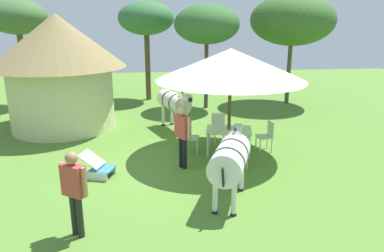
{
  "coord_description": "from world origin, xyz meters",
  "views": [
    {
      "loc": [
        -0.56,
        -9.5,
        3.9
      ],
      "look_at": [
        0.62,
        0.22,
        1.0
      ],
      "focal_mm": 34.27,
      "sensor_mm": 36.0,
      "label": 1
    }
  ],
  "objects_px": {
    "acacia_tree_right_background": "(207,24)",
    "patio_chair_near_lawn": "(219,125)",
    "patio_chair_west_end": "(267,134)",
    "acacia_tree_behind_hut": "(146,19)",
    "zebra_nearest_camera": "(230,158)",
    "acacia_tree_far_lawn": "(292,20)",
    "striped_lounge_chair": "(98,167)",
    "patio_chair_east_end": "(240,150)",
    "zebra_by_umbrella": "(175,102)",
    "shade_umbrella": "(231,64)",
    "thatched_hut": "(59,65)",
    "guest_beside_umbrella": "(183,131)",
    "acacia_tree_left_background": "(17,18)",
    "patio_chair_near_hut": "(189,135)",
    "patio_dining_table": "(229,132)",
    "standing_watcher": "(74,187)"
  },
  "relations": [
    {
      "from": "patio_chair_west_end",
      "to": "shade_umbrella",
      "type": "bearing_deg",
      "value": 90.0
    },
    {
      "from": "patio_chair_west_end",
      "to": "acacia_tree_left_background",
      "type": "xyz_separation_m",
      "value": [
        -9.05,
        7.15,
        3.37
      ]
    },
    {
      "from": "standing_watcher",
      "to": "striped_lounge_chair",
      "type": "distance_m",
      "value": 2.77
    },
    {
      "from": "standing_watcher",
      "to": "patio_chair_near_lawn",
      "type": "bearing_deg",
      "value": 89.77
    },
    {
      "from": "patio_chair_east_end",
      "to": "zebra_by_umbrella",
      "type": "distance_m",
      "value": 4.06
    },
    {
      "from": "thatched_hut",
      "to": "zebra_nearest_camera",
      "type": "relative_size",
      "value": 2.23
    },
    {
      "from": "patio_chair_west_end",
      "to": "acacia_tree_behind_hut",
      "type": "bearing_deg",
      "value": 21.88
    },
    {
      "from": "acacia_tree_far_lawn",
      "to": "acacia_tree_left_background",
      "type": "bearing_deg",
      "value": 175.37
    },
    {
      "from": "patio_chair_near_hut",
      "to": "acacia_tree_behind_hut",
      "type": "bearing_deg",
      "value": -160.0
    },
    {
      "from": "patio_chair_near_hut",
      "to": "patio_chair_near_lawn",
      "type": "height_order",
      "value": "same"
    },
    {
      "from": "thatched_hut",
      "to": "patio_chair_east_end",
      "type": "distance_m",
      "value": 7.32
    },
    {
      "from": "patio_chair_east_end",
      "to": "guest_beside_umbrella",
      "type": "relative_size",
      "value": 0.53
    },
    {
      "from": "patio_dining_table",
      "to": "zebra_nearest_camera",
      "type": "height_order",
      "value": "zebra_nearest_camera"
    },
    {
      "from": "patio_chair_west_end",
      "to": "guest_beside_umbrella",
      "type": "relative_size",
      "value": 0.53
    },
    {
      "from": "standing_watcher",
      "to": "patio_chair_near_hut",
      "type": "bearing_deg",
      "value": 93.89
    },
    {
      "from": "acacia_tree_far_lawn",
      "to": "patio_dining_table",
      "type": "bearing_deg",
      "value": -123.91
    },
    {
      "from": "patio_chair_near_lawn",
      "to": "zebra_nearest_camera",
      "type": "distance_m",
      "value": 4.18
    },
    {
      "from": "patio_chair_west_end",
      "to": "acacia_tree_behind_hut",
      "type": "height_order",
      "value": "acacia_tree_behind_hut"
    },
    {
      "from": "patio_chair_near_hut",
      "to": "guest_beside_umbrella",
      "type": "distance_m",
      "value": 1.35
    },
    {
      "from": "patio_chair_east_end",
      "to": "zebra_by_umbrella",
      "type": "xyz_separation_m",
      "value": [
        -1.46,
        3.75,
        0.49
      ]
    },
    {
      "from": "patio_chair_west_end",
      "to": "acacia_tree_far_lawn",
      "type": "xyz_separation_m",
      "value": [
        2.99,
        6.17,
        3.28
      ]
    },
    {
      "from": "patio_chair_west_end",
      "to": "striped_lounge_chair",
      "type": "distance_m",
      "value": 5.03
    },
    {
      "from": "patio_chair_west_end",
      "to": "acacia_tree_right_background",
      "type": "xyz_separation_m",
      "value": [
        -0.96,
        5.74,
        3.11
      ]
    },
    {
      "from": "striped_lounge_chair",
      "to": "zebra_by_umbrella",
      "type": "xyz_separation_m",
      "value": [
        2.25,
        3.84,
        0.76
      ]
    },
    {
      "from": "thatched_hut",
      "to": "acacia_tree_left_background",
      "type": "bearing_deg",
      "value": 122.31
    },
    {
      "from": "patio_chair_east_end",
      "to": "acacia_tree_left_background",
      "type": "relative_size",
      "value": 0.19
    },
    {
      "from": "striped_lounge_chair",
      "to": "acacia_tree_right_background",
      "type": "distance_m",
      "value": 8.75
    },
    {
      "from": "patio_chair_west_end",
      "to": "acacia_tree_left_background",
      "type": "relative_size",
      "value": 0.19
    },
    {
      "from": "thatched_hut",
      "to": "acacia_tree_right_background",
      "type": "relative_size",
      "value": 1.05
    },
    {
      "from": "acacia_tree_far_lawn",
      "to": "striped_lounge_chair",
      "type": "bearing_deg",
      "value": -136.27
    },
    {
      "from": "striped_lounge_chair",
      "to": "zebra_by_umbrella",
      "type": "relative_size",
      "value": 0.43
    },
    {
      "from": "zebra_nearest_camera",
      "to": "acacia_tree_right_background",
      "type": "bearing_deg",
      "value": 106.16
    },
    {
      "from": "striped_lounge_chair",
      "to": "acacia_tree_behind_hut",
      "type": "distance_m",
      "value": 9.93
    },
    {
      "from": "zebra_by_umbrella",
      "to": "patio_dining_table",
      "type": "bearing_deg",
      "value": 98.62
    },
    {
      "from": "thatched_hut",
      "to": "patio_chair_east_end",
      "type": "bearing_deg",
      "value": -39.66
    },
    {
      "from": "shade_umbrella",
      "to": "guest_beside_umbrella",
      "type": "xyz_separation_m",
      "value": [
        -1.46,
        -0.98,
        -1.61
      ]
    },
    {
      "from": "shade_umbrella",
      "to": "striped_lounge_chair",
      "type": "xyz_separation_m",
      "value": [
        -3.66,
        -1.28,
        -2.39
      ]
    },
    {
      "from": "patio_dining_table",
      "to": "zebra_by_umbrella",
      "type": "height_order",
      "value": "zebra_by_umbrella"
    },
    {
      "from": "patio_dining_table",
      "to": "patio_chair_near_lawn",
      "type": "bearing_deg",
      "value": 93.0
    },
    {
      "from": "shade_umbrella",
      "to": "acacia_tree_right_background",
      "type": "bearing_deg",
      "value": 87.68
    },
    {
      "from": "patio_chair_west_end",
      "to": "acacia_tree_far_lawn",
      "type": "distance_m",
      "value": 7.6
    },
    {
      "from": "shade_umbrella",
      "to": "striped_lounge_chair",
      "type": "height_order",
      "value": "shade_umbrella"
    },
    {
      "from": "acacia_tree_right_background",
      "to": "zebra_nearest_camera",
      "type": "bearing_deg",
      "value": -95.61
    },
    {
      "from": "zebra_by_umbrella",
      "to": "acacia_tree_right_background",
      "type": "relative_size",
      "value": 0.48
    },
    {
      "from": "patio_chair_west_end",
      "to": "guest_beside_umbrella",
      "type": "distance_m",
      "value": 2.89
    },
    {
      "from": "acacia_tree_right_background",
      "to": "guest_beside_umbrella",
      "type": "bearing_deg",
      "value": -104.08
    },
    {
      "from": "shade_umbrella",
      "to": "guest_beside_umbrella",
      "type": "distance_m",
      "value": 2.39
    },
    {
      "from": "acacia_tree_right_background",
      "to": "patio_chair_near_lawn",
      "type": "bearing_deg",
      "value": -93.7
    },
    {
      "from": "shade_umbrella",
      "to": "guest_beside_umbrella",
      "type": "height_order",
      "value": "shade_umbrella"
    },
    {
      "from": "patio_chair_west_end",
      "to": "striped_lounge_chair",
      "type": "bearing_deg",
      "value": 103.07
    }
  ]
}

